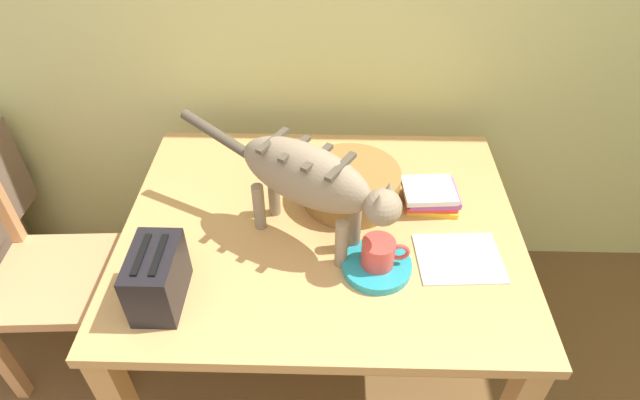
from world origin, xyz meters
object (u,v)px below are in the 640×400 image
at_px(cat, 309,179).
at_px(coffee_mug, 379,253).
at_px(dining_table, 320,244).
at_px(wicker_basket, 351,184).
at_px(magazine, 459,258).
at_px(wooden_chair_near, 41,276).
at_px(book_stack, 430,195).
at_px(saucer_bowl, 377,266).
at_px(toaster, 157,277).

xyz_separation_m(cat, coffee_mug, (0.20, -0.12, -0.17)).
bearing_deg(coffee_mug, dining_table, 133.03).
height_order(coffee_mug, wicker_basket, same).
xyz_separation_m(magazine, wooden_chair_near, (-1.40, 0.16, -0.30)).
bearing_deg(wicker_basket, book_stack, -5.71).
distance_m(saucer_bowl, book_stack, 0.34).
xyz_separation_m(saucer_bowl, book_stack, (0.19, 0.29, 0.02)).
xyz_separation_m(magazine, toaster, (-0.82, -0.16, 0.08)).
distance_m(dining_table, magazine, 0.44).
bearing_deg(coffee_mug, saucer_bowl, 180.00).
relative_size(cat, saucer_bowl, 3.24).
xyz_separation_m(cat, saucer_bowl, (0.19, -0.12, -0.22)).
distance_m(coffee_mug, magazine, 0.25).
height_order(coffee_mug, wooden_chair_near, wooden_chair_near).
xyz_separation_m(cat, book_stack, (0.38, 0.17, -0.20)).
bearing_deg(wicker_basket, cat, -122.76).
bearing_deg(dining_table, coffee_mug, -46.97).
bearing_deg(book_stack, wicker_basket, 174.29).
relative_size(dining_table, toaster, 6.12).
xyz_separation_m(dining_table, book_stack, (0.35, 0.11, 0.12)).
xyz_separation_m(magazine, book_stack, (-0.06, 0.24, 0.03)).
height_order(dining_table, magazine, magazine).
height_order(coffee_mug, magazine, coffee_mug).
height_order(cat, coffee_mug, cat).
distance_m(dining_table, saucer_bowl, 0.27).
bearing_deg(wooden_chair_near, magazine, 80.59).
relative_size(cat, wicker_basket, 2.02).
distance_m(dining_table, coffee_mug, 0.29).
height_order(cat, wooden_chair_near, cat).
bearing_deg(book_stack, dining_table, -163.41).
height_order(saucer_bowl, book_stack, book_stack).
distance_m(dining_table, toaster, 0.54).
bearing_deg(cat, saucer_bowl, 90.00).
bearing_deg(dining_table, toaster, -144.19).
bearing_deg(coffee_mug, toaster, -168.43).
bearing_deg(wicker_basket, magazine, -40.67).
bearing_deg(toaster, wicker_basket, 40.03).
bearing_deg(book_stack, coffee_mug, -122.76).
height_order(saucer_bowl, toaster, toaster).
bearing_deg(dining_table, wicker_basket, 53.44).
distance_m(saucer_bowl, magazine, 0.25).
relative_size(saucer_bowl, wooden_chair_near, 0.21).
xyz_separation_m(book_stack, wooden_chair_near, (-1.35, -0.08, -0.33)).
distance_m(cat, saucer_bowl, 0.32).
distance_m(dining_table, book_stack, 0.39).
xyz_separation_m(dining_table, coffee_mug, (0.17, -0.18, 0.16)).
relative_size(book_stack, wicker_basket, 0.60).
xyz_separation_m(cat, toaster, (-0.39, -0.24, -0.15)).
bearing_deg(saucer_bowl, dining_table, 132.50).
bearing_deg(wicker_basket, toaster, -139.97).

